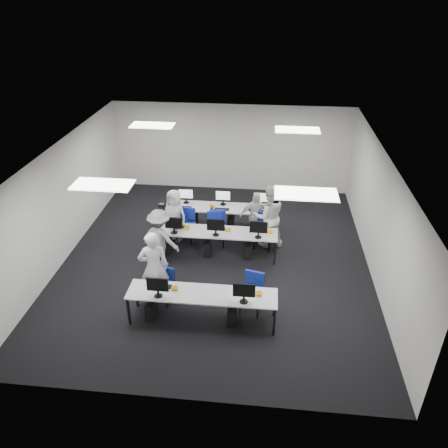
# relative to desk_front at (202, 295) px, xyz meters

# --- Properties ---
(room) EXTENTS (9.00, 9.02, 3.00)m
(room) POSITION_rel_desk_front_xyz_m (0.00, 2.40, 0.82)
(room) COLOR black
(room) RESTS_ON ground
(ceiling_panels) EXTENTS (5.20, 4.60, 0.02)m
(ceiling_panels) POSITION_rel_desk_front_xyz_m (0.00, 2.40, 2.30)
(ceiling_panels) COLOR white
(ceiling_panels) RESTS_ON room
(desk_front) EXTENTS (3.20, 0.70, 0.73)m
(desk_front) POSITION_rel_desk_front_xyz_m (0.00, 0.00, 0.00)
(desk_front) COLOR silver
(desk_front) RESTS_ON ground
(desk_mid) EXTENTS (3.20, 0.70, 0.73)m
(desk_mid) POSITION_rel_desk_front_xyz_m (0.00, 2.60, 0.00)
(desk_mid) COLOR silver
(desk_mid) RESTS_ON ground
(desk_back) EXTENTS (3.20, 0.70, 0.73)m
(desk_back) POSITION_rel_desk_front_xyz_m (0.00, 4.00, 0.00)
(desk_back) COLOR silver
(desk_back) RESTS_ON ground
(equipment_front) EXTENTS (2.51, 0.41, 1.19)m
(equipment_front) POSITION_rel_desk_front_xyz_m (-0.19, -0.02, -0.32)
(equipment_front) COLOR #0C429E
(equipment_front) RESTS_ON desk_front
(equipment_mid) EXTENTS (2.91, 0.41, 1.19)m
(equipment_mid) POSITION_rel_desk_front_xyz_m (-0.19, 2.58, -0.32)
(equipment_mid) COLOR white
(equipment_mid) RESTS_ON desk_mid
(equipment_back) EXTENTS (2.91, 0.41, 1.19)m
(equipment_back) POSITION_rel_desk_front_xyz_m (0.19, 4.02, -0.32)
(equipment_back) COLOR white
(equipment_back) RESTS_ON desk_back
(chair_0) EXTENTS (0.53, 0.55, 0.83)m
(chair_0) POSITION_rel_desk_front_xyz_m (-0.98, 0.57, -0.42)
(chair_0) COLOR navy
(chair_0) RESTS_ON ground
(chair_1) EXTENTS (0.56, 0.59, 0.93)m
(chair_1) POSITION_rel_desk_front_xyz_m (1.04, 0.46, -0.39)
(chair_1) COLOR navy
(chair_1) RESTS_ON ground
(chair_2) EXTENTS (0.51, 0.55, 0.94)m
(chair_2) POSITION_rel_desk_front_xyz_m (-0.95, 3.28, -0.38)
(chair_2) COLOR navy
(chair_2) RESTS_ON ground
(chair_3) EXTENTS (0.47, 0.51, 0.95)m
(chair_3) POSITION_rel_desk_front_xyz_m (-0.07, 3.22, -0.38)
(chair_3) COLOR navy
(chair_3) RESTS_ON ground
(chair_4) EXTENTS (0.56, 0.60, 0.97)m
(chair_4) POSITION_rel_desk_front_xyz_m (1.23, 3.17, -0.38)
(chair_4) COLOR navy
(chair_4) RESTS_ON ground
(chair_5) EXTENTS (0.50, 0.54, 0.87)m
(chair_5) POSITION_rel_desk_front_xyz_m (-1.21, 3.51, -0.40)
(chair_5) COLOR navy
(chair_5) RESTS_ON ground
(chair_6) EXTENTS (0.54, 0.57, 0.93)m
(chair_6) POSITION_rel_desk_front_xyz_m (-0.17, 3.54, -0.39)
(chair_6) COLOR navy
(chair_6) RESTS_ON ground
(chair_7) EXTENTS (0.46, 0.50, 0.85)m
(chair_7) POSITION_rel_desk_front_xyz_m (1.24, 3.54, -0.41)
(chair_7) COLOR navy
(chair_7) RESTS_ON ground
(handbag) EXTENTS (0.41, 0.31, 0.30)m
(handbag) POSITION_rel_desk_front_xyz_m (-1.07, 2.62, 0.20)
(handbag) COLOR #A08553
(handbag) RESTS_ON desk_mid
(student_0) EXTENTS (0.77, 0.62, 1.83)m
(student_0) POSITION_rel_desk_front_xyz_m (-1.17, 0.57, 0.24)
(student_0) COLOR beige
(student_0) RESTS_ON ground
(student_1) EXTENTS (1.01, 0.86, 1.82)m
(student_1) POSITION_rel_desk_front_xyz_m (1.35, 3.27, 0.23)
(student_1) COLOR beige
(student_1) RESTS_ON ground
(student_2) EXTENTS (0.87, 0.72, 1.52)m
(student_2) POSITION_rel_desk_front_xyz_m (-1.27, 3.32, 0.08)
(student_2) COLOR beige
(student_2) RESTS_ON ground
(student_3) EXTENTS (0.91, 0.48, 1.48)m
(student_3) POSITION_rel_desk_front_xyz_m (0.98, 3.53, 0.06)
(student_3) COLOR beige
(student_3) RESTS_ON ground
(photographer) EXTENTS (1.17, 0.90, 1.59)m
(photographer) POSITION_rel_desk_front_xyz_m (-1.38, 2.00, 0.12)
(photographer) COLOR gray
(photographer) RESTS_ON ground
(dslr_camera) EXTENTS (0.19, 0.22, 0.10)m
(dslr_camera) POSITION_rel_desk_front_xyz_m (-1.32, 2.17, 0.97)
(dslr_camera) COLOR black
(dslr_camera) RESTS_ON photographer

